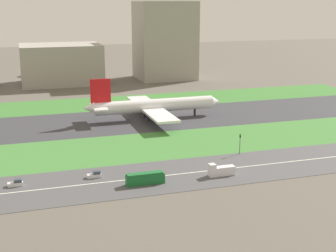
% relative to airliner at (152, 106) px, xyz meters
% --- Properties ---
extents(ground_plane, '(800.00, 800.00, 0.00)m').
position_rel_airliner_xyz_m(ground_plane, '(-7.06, -0.00, -6.23)').
color(ground_plane, '#5B564C').
extents(runway, '(280.00, 46.00, 0.10)m').
position_rel_airliner_xyz_m(runway, '(-7.06, -0.00, -6.18)').
color(runway, '#38383D').
rests_on(runway, ground_plane).
extents(grass_median_north, '(280.00, 36.00, 0.10)m').
position_rel_airliner_xyz_m(grass_median_north, '(-7.06, 41.00, -6.18)').
color(grass_median_north, '#3D7A33').
rests_on(grass_median_north, ground_plane).
extents(grass_median_south, '(280.00, 36.00, 0.10)m').
position_rel_airliner_xyz_m(grass_median_south, '(-7.06, -41.00, -6.18)').
color(grass_median_south, '#427F38').
rests_on(grass_median_south, ground_plane).
extents(highway, '(280.00, 28.00, 0.10)m').
position_rel_airliner_xyz_m(highway, '(-7.06, -73.00, -6.18)').
color(highway, '#4C4C4F').
rests_on(highway, ground_plane).
extents(highway_centerline, '(266.00, 0.50, 0.01)m').
position_rel_airliner_xyz_m(highway_centerline, '(-7.06, -73.00, -6.13)').
color(highway_centerline, silver).
rests_on(highway_centerline, highway).
extents(airliner, '(65.00, 56.00, 19.70)m').
position_rel_airliner_xyz_m(airliner, '(0.00, 0.00, 0.00)').
color(airliner, white).
rests_on(airliner, runway).
extents(car_0, '(4.40, 1.80, 2.00)m').
position_rel_airliner_xyz_m(car_0, '(-37.14, -68.00, -5.31)').
color(car_0, silver).
rests_on(car_0, highway).
extents(truck_1, '(8.40, 2.50, 4.00)m').
position_rel_airliner_xyz_m(truck_1, '(0.58, -78.00, -4.56)').
color(truck_1, silver).
rests_on(truck_1, highway).
extents(car_1, '(4.40, 1.80, 2.00)m').
position_rel_airliner_xyz_m(car_1, '(-60.38, -68.00, -5.31)').
color(car_1, silver).
rests_on(car_1, highway).
extents(bus_0, '(11.60, 2.50, 3.50)m').
position_rel_airliner_xyz_m(bus_0, '(-23.76, -78.00, -4.41)').
color(bus_0, '#19662D').
rests_on(bus_0, highway).
extents(traffic_light, '(0.36, 0.50, 7.20)m').
position_rel_airliner_xyz_m(traffic_light, '(15.74, -60.01, -1.94)').
color(traffic_light, '#4C4C51').
rests_on(traffic_light, highway).
extents(hangar_building, '(51.47, 38.87, 25.70)m').
position_rel_airliner_xyz_m(hangar_building, '(-30.02, 114.00, 6.62)').
color(hangar_building, '#9E998E').
rests_on(hangar_building, ground_plane).
extents(office_tower, '(38.55, 34.65, 53.11)m').
position_rel_airliner_xyz_m(office_tower, '(41.52, 114.00, 20.32)').
color(office_tower, '#9E998E').
rests_on(office_tower, ground_plane).
extents(fuel_tank_west, '(16.41, 16.41, 13.46)m').
position_rel_airliner_xyz_m(fuel_tank_west, '(-34.45, 159.00, 0.50)').
color(fuel_tank_west, silver).
rests_on(fuel_tank_west, ground_plane).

